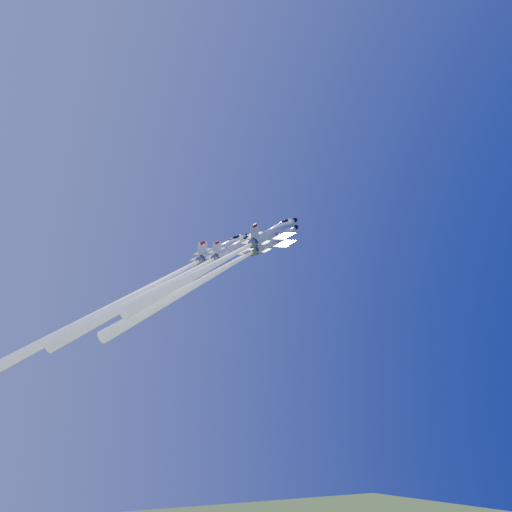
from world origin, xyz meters
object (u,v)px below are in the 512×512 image
jet_lead (225,267)px  jet_slot (179,278)px  jet_left (131,297)px  jet_right (231,255)px

jet_lead → jet_slot: size_ratio=1.16×
jet_left → jet_right: size_ratio=1.48×
jet_lead → jet_slot: 13.68m
jet_left → jet_right: jet_right is taller
jet_lead → jet_left: bearing=-117.0°
jet_left → jet_slot: 9.20m
jet_lead → jet_slot: bearing=-88.8°
jet_lead → jet_right: size_ratio=1.18×
jet_slot → jet_lead: bearing=91.2°
jet_right → jet_slot: 10.16m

